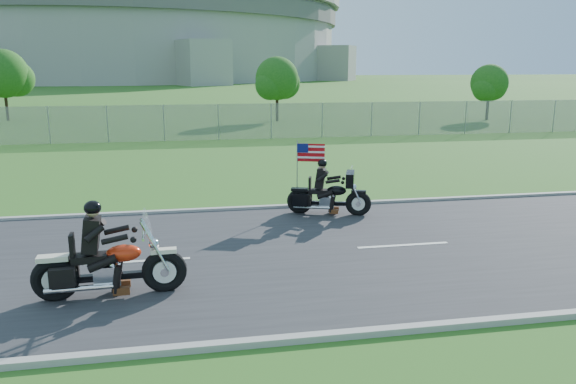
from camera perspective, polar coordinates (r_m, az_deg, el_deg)
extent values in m
plane|color=#2C591B|center=(12.51, -5.76, -6.63)|extent=(420.00, 420.00, 0.00)
cube|color=#28282B|center=(12.50, -5.77, -6.55)|extent=(120.00, 8.00, 0.04)
cube|color=#9E9B93|center=(16.36, -6.98, -1.79)|extent=(120.00, 0.18, 0.12)
cube|color=#9E9B93|center=(8.78, -3.44, -15.05)|extent=(120.00, 0.18, 0.12)
cube|color=gray|center=(32.18, -17.87, 6.59)|extent=(60.00, 0.03, 2.00)
cylinder|color=#A3A099|center=(182.85, -17.02, 14.12)|extent=(130.00, 130.00, 20.00)
cylinder|color=#605E5B|center=(183.21, -17.17, 16.30)|extent=(132.00, 132.00, 4.00)
cylinder|color=#A3A099|center=(183.73, -17.30, 18.17)|extent=(134.00, 134.00, 6.00)
cylinder|color=#382316|center=(42.43, -1.12, 8.92)|extent=(0.22, 0.22, 2.52)
sphere|color=#1D5015|center=(42.34, -1.13, 11.47)|extent=(3.20, 3.20, 3.20)
sphere|color=#1D5015|center=(42.93, -0.38, 11.01)|extent=(2.40, 2.40, 2.40)
sphere|color=#1D5015|center=(41.87, -1.81, 10.83)|extent=(2.24, 2.24, 2.24)
cylinder|color=#382316|center=(47.67, -26.71, 8.17)|extent=(0.22, 0.22, 2.80)
sphere|color=#1D5015|center=(47.60, -26.97, 10.68)|extent=(3.60, 3.60, 3.60)
sphere|color=#1D5015|center=(47.94, -25.90, 10.31)|extent=(2.70, 2.70, 2.70)
cylinder|color=#382316|center=(45.99, 19.62, 8.31)|extent=(0.22, 0.22, 2.24)
sphere|color=#1D5015|center=(45.91, 19.78, 10.40)|extent=(2.80, 2.80, 2.80)
sphere|color=#1D5015|center=(46.56, 20.09, 10.01)|extent=(2.10, 2.10, 2.10)
sphere|color=#1D5015|center=(45.38, 19.42, 9.90)|extent=(1.96, 1.96, 1.96)
torus|color=black|center=(10.73, -12.43, -7.84)|extent=(0.84, 0.24, 0.83)
torus|color=black|center=(10.90, -22.59, -8.23)|extent=(0.84, 0.24, 0.83)
ellipsoid|color=red|center=(10.62, -16.36, -5.98)|extent=(0.64, 0.39, 0.31)
cube|color=black|center=(10.69, -19.48, -6.33)|extent=(0.63, 0.36, 0.13)
cube|color=black|center=(10.55, -19.36, -4.07)|extent=(0.29, 0.46, 0.62)
sphere|color=black|center=(10.42, -19.25, -1.52)|extent=(0.32, 0.32, 0.30)
cube|color=silver|center=(10.44, -14.09, -3.06)|extent=(0.07, 0.52, 0.45)
torus|color=black|center=(15.75, 7.16, -1.17)|extent=(0.74, 0.40, 0.72)
torus|color=black|center=(15.87, 1.18, -0.96)|extent=(0.74, 0.40, 0.72)
ellipsoid|color=black|center=(15.69, 4.96, 0.15)|extent=(0.62, 0.47, 0.27)
cube|color=black|center=(15.74, 3.12, 0.07)|extent=(0.60, 0.45, 0.12)
cube|color=black|center=(15.66, 3.31, 1.42)|extent=(0.35, 0.44, 0.53)
sphere|color=black|center=(15.57, 3.51, 2.92)|extent=(0.33, 0.33, 0.26)
cube|color=black|center=(15.61, 6.33, 1.32)|extent=(0.46, 0.81, 0.39)
cube|color=#B70C11|center=(15.76, 2.35, 4.01)|extent=(0.74, 0.27, 0.51)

